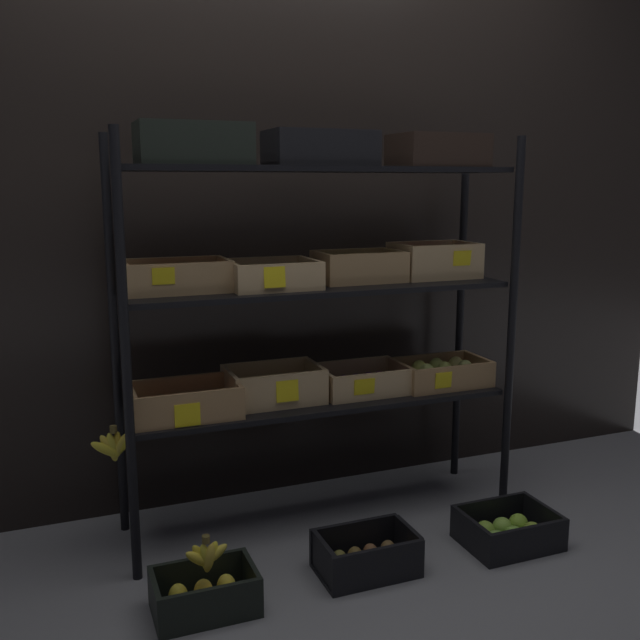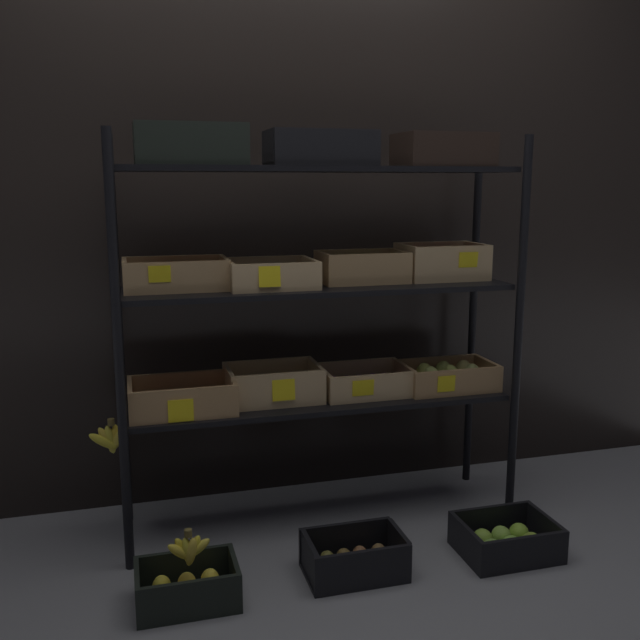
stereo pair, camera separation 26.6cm
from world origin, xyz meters
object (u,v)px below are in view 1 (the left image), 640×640
crate_ground_lemon (205,596)px  crate_ground_kiwi (367,558)px  crate_ground_apple_green (508,532)px  banana_bunch_loose (206,556)px  display_rack (317,289)px

crate_ground_lemon → crate_ground_kiwi: crate_ground_kiwi is taller
crate_ground_apple_green → banana_bunch_loose: (-1.12, -0.01, 0.13)m
display_rack → crate_ground_lemon: (-0.55, -0.46, -0.86)m
display_rack → crate_ground_kiwi: display_rack is taller
display_rack → crate_ground_apple_green: (0.58, -0.45, -0.87)m
crate_ground_lemon → banana_bunch_loose: size_ratio=2.15×
display_rack → banana_bunch_loose: 1.02m
display_rack → crate_ground_kiwi: 0.97m
crate_ground_kiwi → banana_bunch_loose: 0.57m
crate_ground_kiwi → banana_bunch_loose: size_ratio=2.24×
crate_ground_lemon → crate_ground_apple_green: (1.13, 0.01, -0.00)m
display_rack → crate_ground_kiwi: (0.02, -0.43, -0.86)m
crate_ground_lemon → crate_ground_kiwi: 0.56m
crate_ground_kiwi → crate_ground_apple_green: (0.56, -0.01, -0.00)m
crate_ground_lemon → display_rack: bearing=39.8°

